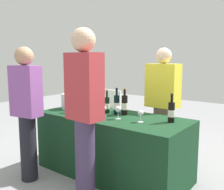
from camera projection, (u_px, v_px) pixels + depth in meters
ground_plane at (112, 173)px, 3.17m from camera, size 12.00×12.00×0.00m
tasting_table at (112, 145)px, 3.11m from camera, size 1.84×0.80×0.74m
wine_bottle_0 at (82, 100)px, 3.50m from camera, size 0.07×0.07×0.31m
wine_bottle_1 at (86, 101)px, 3.40m from camera, size 0.07×0.07×0.33m
wine_bottle_2 at (107, 105)px, 3.19m from camera, size 0.07×0.07×0.30m
wine_bottle_3 at (117, 105)px, 3.11m from camera, size 0.07×0.07×0.33m
wine_bottle_4 at (125, 105)px, 3.08m from camera, size 0.07×0.07×0.33m
wine_bottle_5 at (171, 112)px, 2.73m from camera, size 0.07×0.07×0.31m
wine_glass_0 at (69, 105)px, 3.19m from camera, size 0.07×0.07×0.14m
wine_glass_1 at (104, 109)px, 3.00m from camera, size 0.07×0.07×0.13m
wine_glass_2 at (118, 110)px, 2.87m from camera, size 0.07×0.07×0.15m
wine_glass_3 at (141, 114)px, 2.73m from camera, size 0.06×0.06×0.13m
ice_bucket at (70, 101)px, 3.47m from camera, size 0.23×0.23×0.21m
server_pouring at (162, 102)px, 3.42m from camera, size 0.43×0.24×1.56m
guest_0 at (27, 109)px, 2.90m from camera, size 0.37×0.24×1.55m
guest_1 at (84, 109)px, 2.41m from camera, size 0.37×0.23×1.70m
menu_board at (111, 115)px, 4.47m from camera, size 0.46×0.10×0.88m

